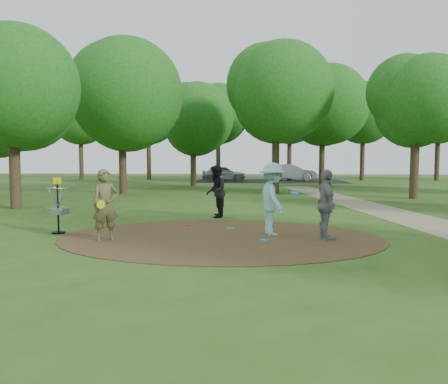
{
  "coord_description": "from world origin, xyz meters",
  "views": [
    {
      "loc": [
        0.97,
        -11.2,
        2.03
      ],
      "look_at": [
        0.0,
        1.2,
        1.1
      ],
      "focal_mm": 35.0,
      "sensor_mm": 36.0,
      "label": 1
    }
  ],
  "objects": [
    {
      "name": "disc_ground_cyan",
      "position": [
        0.18,
        1.37,
        0.03
      ],
      "size": [
        0.22,
        0.22,
        0.02
      ],
      "primitive_type": "cylinder",
      "color": "#188AC5",
      "rests_on": "dirt_clearing"
    },
    {
      "name": "parking_lot",
      "position": [
        2.0,
        30.0,
        0.0
      ],
      "size": [
        14.0,
        8.0,
        0.01
      ],
      "primitive_type": "cube",
      "color": "black",
      "rests_on": "ground"
    },
    {
      "name": "disc_ground_blue",
      "position": [
        1.13,
        -0.44,
        0.03
      ],
      "size": [
        0.22,
        0.22,
        0.02
      ],
      "primitive_type": "cylinder",
      "color": "#0D8BE1",
      "rests_on": "dirt_clearing"
    },
    {
      "name": "player_observer_with_disc",
      "position": [
        -2.81,
        -0.69,
        0.9
      ],
      "size": [
        0.78,
        0.73,
        1.79
      ],
      "color": "brown",
      "rests_on": "ground"
    },
    {
      "name": "footpath",
      "position": [
        6.5,
        2.0,
        0.01
      ],
      "size": [
        7.55,
        39.89,
        0.01
      ],
      "primitive_type": "cube",
      "rotation": [
        0.0,
        0.0,
        0.14
      ],
      "color": "#8C7A5B",
      "rests_on": "ground"
    },
    {
      "name": "car_left",
      "position": [
        -2.34,
        30.26,
        0.71
      ],
      "size": [
        4.38,
        2.23,
        1.43
      ],
      "primitive_type": "imported",
      "rotation": [
        0.0,
        0.0,
        1.7
      ],
      "color": "#A3A4AB",
      "rests_on": "ground"
    },
    {
      "name": "player_walking_with_disc",
      "position": [
        -0.5,
        3.9,
        0.91
      ],
      "size": [
        0.71,
        0.91,
        1.83
      ],
      "color": "black",
      "rests_on": "ground"
    },
    {
      "name": "disc_ground_red",
      "position": [
        -1.22,
        1.92,
        0.03
      ],
      "size": [
        0.22,
        0.22,
        0.02
      ],
      "primitive_type": "cylinder",
      "color": "#BC1236",
      "rests_on": "dirt_clearing"
    },
    {
      "name": "player_throwing_with_disc",
      "position": [
        1.36,
        0.48,
        0.97
      ],
      "size": [
        1.28,
        1.42,
        1.95
      ],
      "color": "#98D6E3",
      "rests_on": "ground"
    },
    {
      "name": "tree_ring",
      "position": [
        1.92,
        8.99,
        5.32
      ],
      "size": [
        37.75,
        46.0,
        9.25
      ],
      "color": "#332316",
      "rests_on": "ground"
    },
    {
      "name": "ground",
      "position": [
        0.0,
        0.0,
        0.0
      ],
      "size": [
        100.0,
        100.0,
        0.0
      ],
      "primitive_type": "plane",
      "color": "#2D5119",
      "rests_on": "ground"
    },
    {
      "name": "car_right",
      "position": [
        4.12,
        30.49,
        0.8
      ],
      "size": [
        4.86,
        1.77,
        1.59
      ],
      "primitive_type": "imported",
      "rotation": [
        0.0,
        0.0,
        1.55
      ],
      "color": "#979B9E",
      "rests_on": "ground"
    },
    {
      "name": "disc_golf_basket",
      "position": [
        -4.5,
        0.3,
        0.87
      ],
      "size": [
        0.63,
        0.63,
        1.54
      ],
      "color": "black",
      "rests_on": "ground"
    },
    {
      "name": "dirt_clearing",
      "position": [
        0.0,
        0.0,
        0.01
      ],
      "size": [
        8.4,
        8.4,
        0.02
      ],
      "primitive_type": "cylinder",
      "color": "#47301C",
      "rests_on": "ground"
    },
    {
      "name": "player_waiting_with_disc",
      "position": [
        2.67,
        -0.21,
        0.89
      ],
      "size": [
        0.61,
        1.11,
        1.79
      ],
      "color": "gray",
      "rests_on": "ground"
    }
  ]
}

